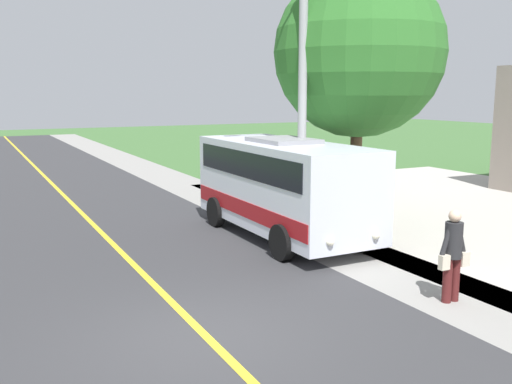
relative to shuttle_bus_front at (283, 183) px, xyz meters
name	(u,v)px	position (x,y,z in m)	size (l,w,h in m)	color
ground_plane	(205,335)	(4.48, 5.20, -1.54)	(120.00, 120.00, 0.00)	#3D6633
road_surface	(205,335)	(4.48, 5.20, -1.53)	(8.00, 100.00, 0.01)	#333335
sidewalk	(436,287)	(-0.72, 5.20, -1.53)	(2.40, 100.00, 0.01)	gray
road_centre_line	(205,335)	(4.48, 5.20, -1.53)	(0.16, 100.00, 0.00)	gold
shuttle_bus_front	(283,183)	(0.00, 0.00, 0.00)	(2.61, 6.64, 2.79)	silver
pedestrian_with_bags	(453,252)	(-0.38, 5.92, -0.55)	(0.72, 0.34, 1.82)	#4C1919
street_light_pole	(299,84)	(-0.39, 0.13, 2.71)	(1.97, 0.24, 7.68)	#9E9EA3
tree_curbside	(359,52)	(-2.92, -0.57, 3.68)	(5.12, 5.12, 7.78)	brown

